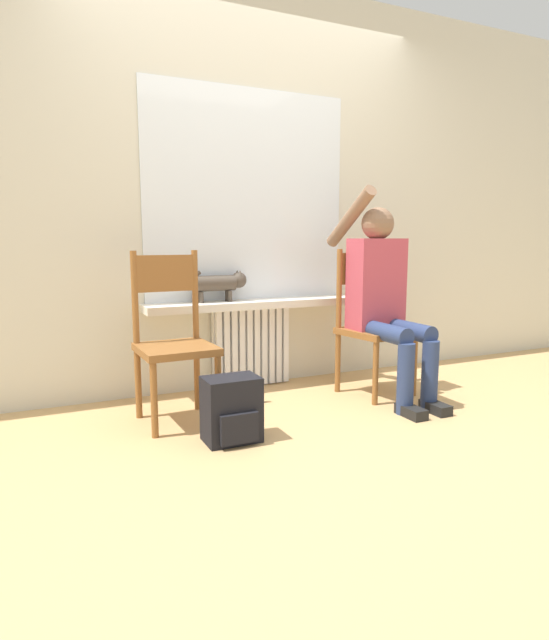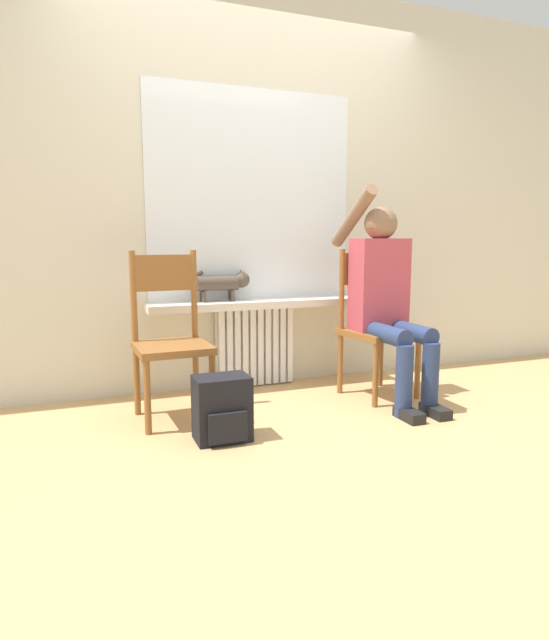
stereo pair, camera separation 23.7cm
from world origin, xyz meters
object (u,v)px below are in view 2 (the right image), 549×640
object	(u,v)px
chair_right	(375,323)
cat	(223,282)
chair_left	(170,336)
person	(386,294)
backpack	(222,409)

from	to	relation	value
chair_right	cat	size ratio (longest dim) A/B	1.92
chair_left	cat	distance (m)	0.68
chair_left	chair_right	size ratio (longest dim) A/B	1.00
chair_left	cat	bearing A→B (deg)	43.46
chair_right	person	size ratio (longest dim) A/B	0.71
person	backpack	world-z (taller)	person
chair_left	chair_right	xyz separation A→B (m)	(1.33, -0.00, 0.00)
chair_left	person	bearing A→B (deg)	-7.11
chair_left	backpack	world-z (taller)	chair_left
cat	backpack	bearing A→B (deg)	-106.27
person	cat	xyz separation A→B (m)	(-0.90, 0.56, 0.05)
chair_left	cat	xyz separation A→B (m)	(0.44, 0.45, 0.26)
backpack	chair_right	bearing A→B (deg)	21.05
backpack	chair_left	bearing A→B (deg)	111.69
chair_right	cat	bearing A→B (deg)	143.93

